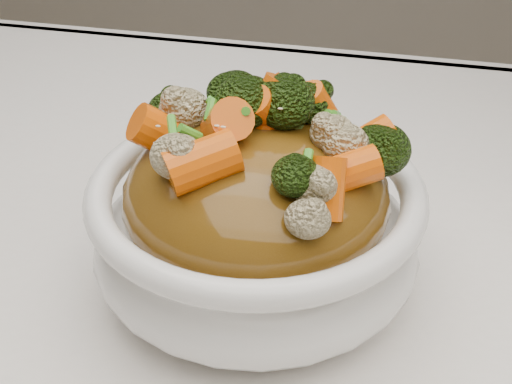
# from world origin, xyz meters

# --- Properties ---
(tablecloth) EXTENTS (1.20, 0.80, 0.04)m
(tablecloth) POSITION_xyz_m (0.00, 0.00, 0.73)
(tablecloth) COLOR white
(tablecloth) RESTS_ON dining_table
(bowl) EXTENTS (0.23, 0.23, 0.08)m
(bowl) POSITION_xyz_m (-0.03, 0.02, 0.79)
(bowl) COLOR white
(bowl) RESTS_ON tablecloth
(sauce_base) EXTENTS (0.18, 0.18, 0.09)m
(sauce_base) POSITION_xyz_m (-0.03, 0.02, 0.82)
(sauce_base) COLOR #5D3C0F
(sauce_base) RESTS_ON bowl
(carrots) EXTENTS (0.18, 0.18, 0.05)m
(carrots) POSITION_xyz_m (-0.03, 0.02, 0.87)
(carrots) COLOR #E75C07
(carrots) RESTS_ON sauce_base
(broccoli) EXTENTS (0.18, 0.18, 0.04)m
(broccoli) POSITION_xyz_m (-0.03, 0.02, 0.87)
(broccoli) COLOR black
(broccoli) RESTS_ON sauce_base
(cauliflower) EXTENTS (0.18, 0.18, 0.03)m
(cauliflower) POSITION_xyz_m (-0.03, 0.02, 0.87)
(cauliflower) COLOR #C2B384
(cauliflower) RESTS_ON sauce_base
(scallions) EXTENTS (0.13, 0.13, 0.02)m
(scallions) POSITION_xyz_m (-0.03, 0.02, 0.87)
(scallions) COLOR #3F9722
(scallions) RESTS_ON sauce_base
(sesame_seeds) EXTENTS (0.16, 0.16, 0.01)m
(sesame_seeds) POSITION_xyz_m (-0.03, 0.02, 0.87)
(sesame_seeds) COLOR beige
(sesame_seeds) RESTS_ON sauce_base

